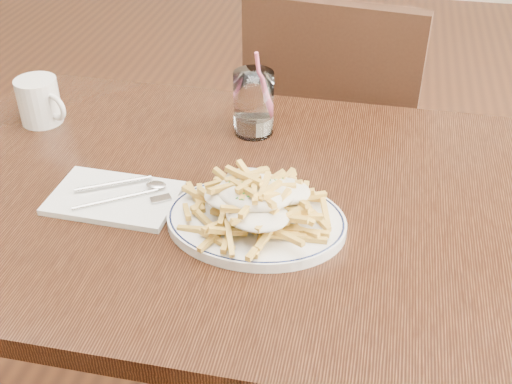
% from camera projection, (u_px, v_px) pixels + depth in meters
% --- Properties ---
extents(table, '(1.20, 0.80, 0.75)m').
position_uv_depth(table, '(235.00, 227.00, 1.20)').
color(table, black).
rests_on(table, ground).
extents(chair_far, '(0.48, 0.48, 0.94)m').
position_uv_depth(chair_far, '(334.00, 136.00, 1.75)').
color(chair_far, black).
rests_on(chair_far, ground).
extents(fries_plate, '(0.36, 0.33, 0.02)m').
position_uv_depth(fries_plate, '(256.00, 221.00, 1.07)').
color(fries_plate, white).
rests_on(fries_plate, table).
extents(loaded_fries, '(0.29, 0.27, 0.07)m').
position_uv_depth(loaded_fries, '(256.00, 198.00, 1.04)').
color(loaded_fries, gold).
rests_on(loaded_fries, fries_plate).
extents(napkin, '(0.22, 0.15, 0.01)m').
position_uv_depth(napkin, '(114.00, 198.00, 1.13)').
color(napkin, silver).
rests_on(napkin, table).
extents(cutlery, '(0.17, 0.15, 0.01)m').
position_uv_depth(cutlery, '(115.00, 192.00, 1.13)').
color(cutlery, silver).
rests_on(cutlery, napkin).
extents(water_glass, '(0.08, 0.08, 0.18)m').
position_uv_depth(water_glass, '(254.00, 107.00, 1.30)').
color(water_glass, white).
rests_on(water_glass, table).
extents(coffee_mug, '(0.12, 0.09, 0.10)m').
position_uv_depth(coffee_mug, '(40.00, 101.00, 1.34)').
color(coffee_mug, white).
rests_on(coffee_mug, table).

